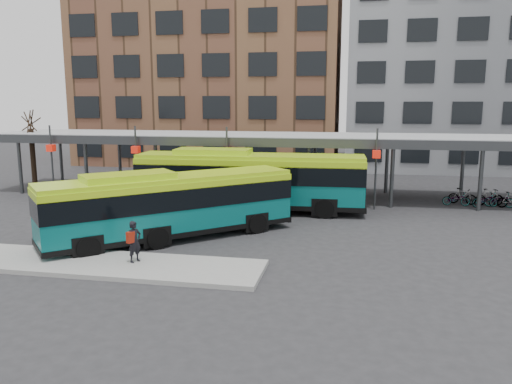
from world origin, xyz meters
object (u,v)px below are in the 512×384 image
bus_front (171,204)px  tree (33,156)px  pedestrian (134,241)px  bus_rear (249,179)px

bus_front → tree: bearing=101.1°
tree → pedestrian: (14.45, -14.75, -1.43)m
bus_front → pedestrian: bus_front is taller
bus_front → pedestrian: 4.06m
tree → pedestrian: bearing=-45.6°
tree → bus_front: tree is taller
bus_rear → bus_front: bearing=-110.9°
bus_front → bus_rear: bearing=28.8°
bus_front → pedestrian: (0.00, -4.00, -0.68)m
pedestrian → tree: bearing=71.7°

